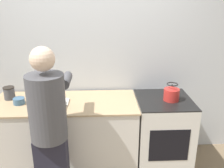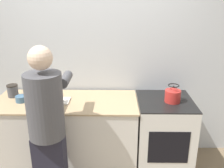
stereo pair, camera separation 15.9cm
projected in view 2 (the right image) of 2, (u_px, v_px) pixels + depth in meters
name	position (u px, v px, depth m)	size (l,w,h in m)	color
wall_back	(96.00, 59.00, 3.18)	(8.00, 0.05, 2.60)	silver
counter	(68.00, 134.00, 3.09)	(1.68, 0.72, 0.89)	silver
oven	(163.00, 134.00, 3.06)	(0.64, 0.68, 0.91)	silver
person	(47.00, 123.00, 2.41)	(0.39, 0.63, 1.66)	#252433
cutting_board	(56.00, 101.00, 2.91)	(0.31, 0.20, 0.02)	silver
knife	(56.00, 101.00, 2.89)	(0.20, 0.08, 0.01)	silver
kettle	(173.00, 95.00, 2.84)	(0.18, 0.18, 0.21)	red
bowl_prep	(21.00, 99.00, 2.90)	(0.13, 0.13, 0.07)	#426684
canister_jar	(13.00, 91.00, 3.03)	(0.13, 0.13, 0.15)	#4C4C51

